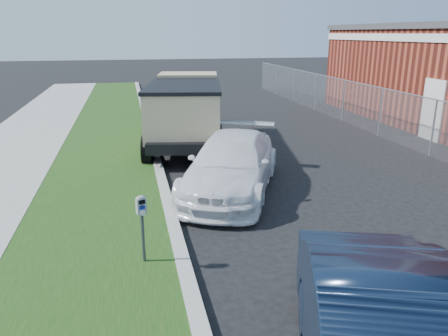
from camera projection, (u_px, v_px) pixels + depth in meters
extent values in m
plane|color=black|center=(300.00, 224.00, 9.02)|extent=(120.00, 120.00, 0.00)
cube|color=gray|center=(166.00, 196.00, 10.33)|extent=(0.25, 50.00, 0.15)
cube|color=#14390F|center=(96.00, 202.00, 10.00)|extent=(3.00, 50.00, 0.13)
plane|color=slate|center=(381.00, 112.00, 16.51)|extent=(0.00, 30.00, 30.00)
cylinder|color=#969BA4|center=(383.00, 88.00, 16.25)|extent=(0.04, 30.00, 0.04)
cylinder|color=#969BA4|center=(433.00, 128.00, 13.71)|extent=(0.06, 0.06, 1.80)
cylinder|color=#969BA4|center=(381.00, 112.00, 16.51)|extent=(0.06, 0.06, 1.80)
cylinder|color=#969BA4|center=(343.00, 101.00, 19.31)|extent=(0.06, 0.06, 1.80)
cylinder|color=#969BA4|center=(316.00, 92.00, 22.11)|extent=(0.06, 0.06, 1.80)
cylinder|color=#969BA4|center=(294.00, 86.00, 24.91)|extent=(0.06, 0.06, 1.80)
cylinder|color=#969BA4|center=(277.00, 80.00, 27.71)|extent=(0.06, 0.06, 1.80)
cylinder|color=#969BA4|center=(263.00, 76.00, 30.50)|extent=(0.06, 0.06, 1.80)
cube|color=silver|center=(408.00, 38.00, 16.95)|extent=(0.06, 14.00, 0.30)
cube|color=silver|center=(432.00, 110.00, 15.82)|extent=(0.08, 1.10, 2.20)
cylinder|color=#3F4247|center=(143.00, 238.00, 7.18)|extent=(0.07, 0.07, 0.86)
cube|color=gray|center=(141.00, 206.00, 7.01)|extent=(0.18, 0.14, 0.26)
ellipsoid|color=gray|center=(141.00, 198.00, 6.97)|extent=(0.19, 0.15, 0.10)
cube|color=black|center=(142.00, 202.00, 6.94)|extent=(0.10, 0.04, 0.07)
cube|color=navy|center=(142.00, 208.00, 6.97)|extent=(0.09, 0.03, 0.06)
cylinder|color=silver|center=(143.00, 213.00, 6.99)|extent=(0.09, 0.03, 0.09)
cube|color=#3F4247|center=(142.00, 206.00, 6.96)|extent=(0.03, 0.01, 0.04)
imported|color=white|center=(232.00, 163.00, 10.79)|extent=(3.70, 5.13, 1.38)
cube|color=black|center=(186.00, 128.00, 14.91)|extent=(3.04, 6.10, 0.32)
cube|color=tan|center=(189.00, 97.00, 16.69)|extent=(2.41, 2.00, 1.82)
cube|color=black|center=(188.00, 88.00, 16.58)|extent=(2.44, 2.03, 0.55)
cube|color=tan|center=(185.00, 110.00, 13.99)|extent=(2.85, 4.16, 1.46)
cube|color=black|center=(184.00, 86.00, 13.77)|extent=(2.96, 4.27, 0.11)
cube|color=black|center=(190.00, 115.00, 17.76)|extent=(2.17, 0.53, 0.27)
cylinder|color=black|center=(162.00, 123.00, 16.85)|extent=(0.45, 0.95, 0.91)
cylinder|color=black|center=(216.00, 122.00, 16.92)|extent=(0.45, 0.95, 0.91)
cylinder|color=black|center=(154.00, 137.00, 14.50)|extent=(0.45, 0.95, 0.91)
cylinder|color=black|center=(217.00, 137.00, 14.57)|extent=(0.45, 0.95, 0.91)
cylinder|color=black|center=(148.00, 150.00, 12.94)|extent=(0.45, 0.95, 0.91)
cylinder|color=black|center=(218.00, 149.00, 13.00)|extent=(0.45, 0.95, 0.91)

